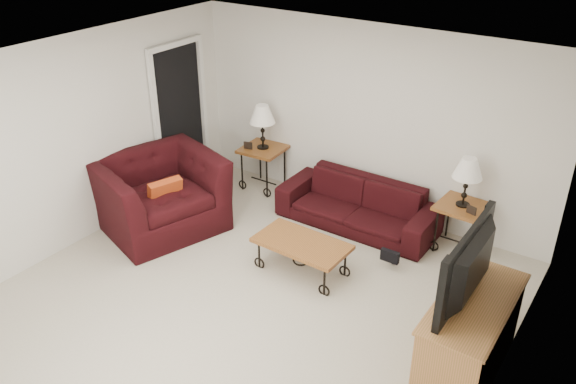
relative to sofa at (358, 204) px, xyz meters
The scene contains 20 objects.
ground 2.05m from the sofa, 95.31° to the right, with size 5.00×5.00×0.00m, color beige.
wall_back 1.08m from the sofa, 111.35° to the left, with size 5.00×0.02×2.50m, color silver.
wall_front 4.62m from the sofa, 92.38° to the right, with size 5.00×0.02×2.50m, color silver.
wall_left 3.49m from the sofa, 143.07° to the right, with size 0.02×5.00×2.50m, color silver.
wall_right 3.21m from the sofa, 41.14° to the right, with size 0.02×5.00×2.50m, color silver.
ceiling 2.99m from the sofa, 95.31° to the right, with size 5.00×5.00×0.00m, color white.
doorway 2.78m from the sofa, behind, with size 0.08×0.94×2.04m, color black.
sofa is the anchor object (origin of this frame).
side_table_left 1.64m from the sofa, behind, with size 0.58×0.58×0.63m, color #915A25.
side_table_right 1.29m from the sofa, ahead, with size 0.55×0.55×0.60m, color #915A25.
lamp_left 1.76m from the sofa, behind, with size 0.36×0.36×0.63m, color black, non-canonical shape.
lamp_right 1.42m from the sofa, ahead, with size 0.34×0.34×0.60m, color black, non-canonical shape.
photo_frame_left 1.82m from the sofa, behind, with size 0.13×0.02×0.11m, color black.
photo_frame_right 1.47m from the sofa, ahead, with size 0.12×0.02×0.10m, color black.
coffee_table 1.28m from the sofa, 91.31° to the right, with size 1.06×0.57×0.40m, color #915A25.
armchair 2.52m from the sofa, 145.00° to the right, with size 1.45×1.27×0.94m, color black.
throw_pillow 2.44m from the sofa, 142.00° to the right, with size 0.43×0.11×0.43m, color #C13F18.
tv_stand 2.69m from the sofa, 40.59° to the right, with size 0.55×1.31×0.79m, color #B77344.
television 2.80m from the sofa, 40.87° to the right, with size 1.17×0.15×0.67m, color black.
backpack 0.97m from the sofa, 35.49° to the right, with size 0.34×0.26×0.44m, color black.
Camera 1 is at (3.15, -3.96, 3.96)m, focal length 36.74 mm.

